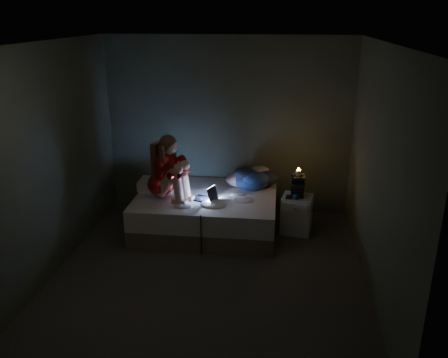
% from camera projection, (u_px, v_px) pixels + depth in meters
% --- Properties ---
extents(floor, '(3.60, 3.80, 0.02)m').
position_uv_depth(floor, '(210.00, 271.00, 5.46)').
color(floor, black).
rests_on(floor, ground).
extents(ceiling, '(3.60, 3.80, 0.02)m').
position_uv_depth(ceiling, '(207.00, 41.00, 4.57)').
color(ceiling, silver).
rests_on(ceiling, ground).
extents(wall_back, '(3.60, 0.02, 2.60)m').
position_uv_depth(wall_back, '(228.00, 126.00, 6.80)').
color(wall_back, '#4B5541').
rests_on(wall_back, ground).
extents(wall_front, '(3.60, 0.02, 2.60)m').
position_uv_depth(wall_front, '(167.00, 251.00, 3.23)').
color(wall_front, '#4B5541').
rests_on(wall_front, ground).
extents(wall_left, '(0.02, 3.80, 2.60)m').
position_uv_depth(wall_left, '(51.00, 161.00, 5.22)').
color(wall_left, '#4B5541').
rests_on(wall_left, ground).
extents(wall_right, '(0.02, 3.80, 2.60)m').
position_uv_depth(wall_right, '(380.00, 173.00, 4.81)').
color(wall_right, '#4B5541').
rests_on(wall_right, ground).
extents(bed, '(1.90, 1.42, 0.52)m').
position_uv_depth(bed, '(207.00, 212.00, 6.42)').
color(bed, '#B6B4B0').
rests_on(bed, ground).
extents(pillow, '(0.48, 0.34, 0.14)m').
position_uv_depth(pillow, '(157.00, 184.00, 6.52)').
color(pillow, silver).
rests_on(pillow, bed).
extents(woman, '(0.64, 0.53, 0.89)m').
position_uv_depth(woman, '(160.00, 166.00, 6.09)').
color(woman, maroon).
rests_on(woman, bed).
extents(laptop, '(0.36, 0.31, 0.21)m').
position_uv_depth(laptop, '(204.00, 192.00, 6.12)').
color(laptop, black).
rests_on(laptop, bed).
extents(clothes_pile, '(0.60, 0.51, 0.32)m').
position_uv_depth(clothes_pile, '(251.00, 177.00, 6.53)').
color(clothes_pile, navy).
rests_on(clothes_pile, bed).
extents(nightstand, '(0.45, 0.42, 0.53)m').
position_uv_depth(nightstand, '(296.00, 214.00, 6.35)').
color(nightstand, silver).
rests_on(nightstand, ground).
extents(book_stack, '(0.19, 0.25, 0.31)m').
position_uv_depth(book_stack, '(298.00, 185.00, 6.23)').
color(book_stack, black).
rests_on(book_stack, nightstand).
extents(candle, '(0.07, 0.07, 0.08)m').
position_uv_depth(candle, '(298.00, 172.00, 6.16)').
color(candle, beige).
rests_on(candle, book_stack).
extents(phone, '(0.08, 0.14, 0.01)m').
position_uv_depth(phone, '(290.00, 198.00, 6.20)').
color(phone, black).
rests_on(phone, nightstand).
extents(blue_orb, '(0.08, 0.08, 0.08)m').
position_uv_depth(blue_orb, '(298.00, 197.00, 6.12)').
color(blue_orb, navy).
rests_on(blue_orb, nightstand).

